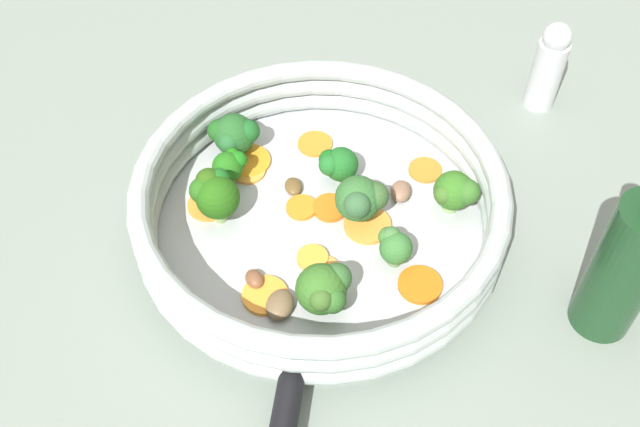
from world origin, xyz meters
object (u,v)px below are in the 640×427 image
(carrot_slice_11, at_px, (312,258))
(broccoli_floret_1, at_px, (337,164))
(broccoli_floret_7, at_px, (393,244))
(mushroom_piece_2, at_px, (280,305))
(carrot_slice_9, at_px, (208,205))
(mushroom_piece_1, at_px, (401,191))
(broccoli_floret_6, at_px, (324,289))
(carrot_slice_2, at_px, (302,207))
(broccoli_floret_2, at_px, (234,134))
(carrot_slice_3, at_px, (425,170))
(broccoli_floret_4, at_px, (455,192))
(broccoli_floret_0, at_px, (360,200))
(mushroom_piece_0, at_px, (293,186))
(mushroom_piece_3, at_px, (255,279))
(broccoli_floret_3, at_px, (215,193))
(carrot_slice_7, at_px, (367,225))
(salt_shaker, at_px, (548,66))
(carrot_slice_6, at_px, (249,171))
(carrot_slice_4, at_px, (330,208))
(carrot_slice_10, at_px, (324,269))
(skillet, at_px, (320,227))
(carrot_slice_5, at_px, (248,161))
(carrot_slice_8, at_px, (315,144))
(broccoli_floret_5, at_px, (230,165))
(oil_bottle, at_px, (626,267))
(carrot_slice_0, at_px, (263,294))

(carrot_slice_11, xyz_separation_m, broccoli_floret_1, (0.10, 0.03, 0.02))
(broccoli_floret_7, relative_size, mushroom_piece_2, 1.16)
(carrot_slice_9, distance_m, mushroom_piece_1, 0.20)
(broccoli_floret_6, xyz_separation_m, mushroom_piece_1, (0.15, -0.00, -0.02))
(carrot_slice_2, xyz_separation_m, broccoli_floret_2, (0.03, 0.10, 0.02))
(carrot_slice_3, xyz_separation_m, broccoli_floret_4, (-0.03, -0.05, 0.03))
(broccoli_floret_0, relative_size, mushroom_piece_0, 2.36)
(broccoli_floret_2, relative_size, broccoli_floret_6, 1.00)
(broccoli_floret_1, bearing_deg, mushroom_piece_3, 179.36)
(carrot_slice_11, distance_m, mushroom_piece_2, 0.06)
(broccoli_floret_6, bearing_deg, broccoli_floret_3, 75.28)
(carrot_slice_2, bearing_deg, carrot_slice_7, -78.52)
(carrot_slice_7, xyz_separation_m, salt_shaker, (0.27, -0.08, 0.04))
(carrot_slice_6, relative_size, mushroom_piece_1, 1.27)
(broccoli_floret_0, distance_m, broccoli_floret_6, 0.10)
(mushroom_piece_0, xyz_separation_m, mushroom_piece_3, (-0.12, -0.03, 0.00))
(carrot_slice_2, relative_size, broccoli_floret_6, 0.59)
(carrot_slice_3, relative_size, carrot_slice_4, 1.02)
(carrot_slice_4, height_order, carrot_slice_11, same)
(carrot_slice_10, xyz_separation_m, broccoli_floret_0, (0.07, -0.00, 0.03))
(carrot_slice_2, xyz_separation_m, broccoli_floret_7, (-0.01, -0.11, 0.02))
(carrot_slice_2, bearing_deg, mushroom_piece_2, -158.26)
(broccoli_floret_1, xyz_separation_m, broccoli_floret_6, (-0.14, -0.07, 0.00))
(broccoli_floret_6, bearing_deg, carrot_slice_6, 55.84)
(carrot_slice_6, distance_m, carrot_slice_7, 0.14)
(carrot_slice_6, relative_size, mushroom_piece_2, 1.05)
(carrot_slice_4, bearing_deg, skillet, 179.49)
(carrot_slice_5, distance_m, mushroom_piece_1, 0.17)
(carrot_slice_3, bearing_deg, broccoli_floret_4, -127.10)
(broccoli_floret_0, height_order, broccoli_floret_4, broccoli_floret_0)
(carrot_slice_3, distance_m, broccoli_floret_2, 0.21)
(carrot_slice_8, bearing_deg, carrot_slice_2, -158.07)
(broccoli_floret_2, xyz_separation_m, broccoli_floret_4, (0.04, -0.23, 0.00))
(broccoli_floret_1, relative_size, salt_shaker, 0.36)
(carrot_slice_9, bearing_deg, broccoli_floret_5, -0.54)
(carrot_slice_2, xyz_separation_m, oil_bottle, (0.04, -0.30, 0.07))
(carrot_slice_3, bearing_deg, carrot_slice_2, 142.11)
(broccoli_floret_4, relative_size, mushroom_piece_2, 1.42)
(salt_shaker, bearing_deg, broccoli_floret_2, 135.22)
(carrot_slice_7, bearing_deg, broccoli_floret_1, 55.86)
(mushroom_piece_1, bearing_deg, carrot_slice_4, 134.55)
(carrot_slice_0, height_order, broccoli_floret_1, broccoli_floret_1)
(mushroom_piece_2, bearing_deg, broccoli_floret_3, 61.38)
(carrot_slice_8, xyz_separation_m, mushroom_piece_2, (-0.20, -0.08, 0.01))
(carrot_slice_8, bearing_deg, broccoli_floret_6, -147.10)
(broccoli_floret_4, distance_m, broccoli_floret_7, 0.09)
(mushroom_piece_2, bearing_deg, carrot_slice_6, 43.21)
(broccoli_floret_4, bearing_deg, carrot_slice_6, 106.60)
(skillet, bearing_deg, carrot_slice_2, 76.37)
(carrot_slice_10, bearing_deg, salt_shaker, -15.29)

